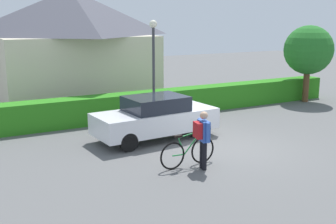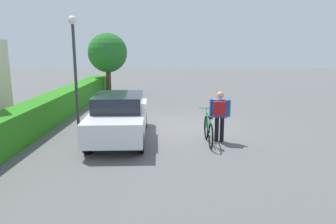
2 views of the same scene
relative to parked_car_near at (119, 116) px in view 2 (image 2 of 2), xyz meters
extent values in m
plane|color=#595959|center=(1.48, -2.02, -0.75)|extent=(60.00, 60.00, 0.00)
cube|color=#2B7D1B|center=(1.48, 3.08, -0.22)|extent=(18.43, 0.90, 1.05)
cube|color=silver|center=(0.00, 0.00, -0.11)|extent=(4.24, 1.94, 0.68)
cube|color=#1E232D|center=(0.01, 0.00, 0.47)|extent=(2.03, 1.60, 0.49)
cylinder|color=black|center=(1.35, 0.84, -0.45)|extent=(0.60, 0.22, 0.59)
cylinder|color=black|center=(1.45, -0.66, -0.45)|extent=(0.60, 0.22, 0.59)
cylinder|color=black|center=(-1.46, 0.65, -0.45)|extent=(0.60, 0.22, 0.59)
cylinder|color=black|center=(-1.36, -0.84, -0.45)|extent=(0.60, 0.22, 0.59)
torus|color=black|center=(0.05, -2.81, -0.37)|extent=(0.77, 0.09, 0.77)
torus|color=black|center=(-0.95, -2.85, -0.37)|extent=(0.77, 0.09, 0.77)
cylinder|color=#268C3F|center=(-0.26, -2.82, -0.07)|extent=(0.64, 0.07, 0.66)
cylinder|color=#268C3F|center=(-0.67, -2.84, -0.13)|extent=(0.23, 0.05, 0.52)
cylinder|color=#268C3F|center=(-0.39, -2.83, 0.16)|extent=(0.77, 0.07, 0.14)
cylinder|color=#268C3F|center=(-0.76, -2.85, -0.37)|extent=(0.38, 0.05, 0.06)
cylinder|color=#268C3F|center=(0.05, -2.81, -0.06)|extent=(0.04, 0.04, 0.62)
cube|color=black|center=(-0.77, -2.85, 0.16)|extent=(0.22, 0.11, 0.06)
cylinder|color=#268C3F|center=(0.05, -2.81, 0.28)|extent=(0.05, 0.50, 0.03)
cylinder|color=black|center=(-0.18, -3.11, -0.36)|extent=(0.13, 0.13, 0.79)
cylinder|color=black|center=(-0.21, -3.28, -0.36)|extent=(0.13, 0.13, 0.79)
cube|color=#3359B2|center=(-0.19, -3.20, 0.32)|extent=(0.28, 0.49, 0.56)
sphere|color=tan|center=(-0.19, -3.20, 0.73)|extent=(0.21, 0.21, 0.21)
cylinder|color=#3359B2|center=(-0.14, -2.92, 0.33)|extent=(0.09, 0.09, 0.53)
cylinder|color=#3359B2|center=(-0.24, -3.47, 0.33)|extent=(0.09, 0.09, 0.53)
cube|color=#AB191E|center=(-0.35, -3.17, 0.35)|extent=(0.22, 0.39, 0.42)
cylinder|color=#38383D|center=(0.72, 1.56, 1.09)|extent=(0.10, 0.10, 3.67)
sphere|color=#F2EDCC|center=(0.72, 1.56, 3.04)|extent=(0.28, 0.28, 0.28)
cylinder|color=brown|center=(9.37, 2.30, 0.16)|extent=(0.29, 0.29, 1.81)
sphere|color=#256E26|center=(9.37, 2.30, 1.76)|extent=(2.33, 2.33, 2.33)
camera|label=1|loc=(-6.20, -12.21, 3.24)|focal=44.97mm
camera|label=2|loc=(-10.12, -1.87, 2.29)|focal=34.75mm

